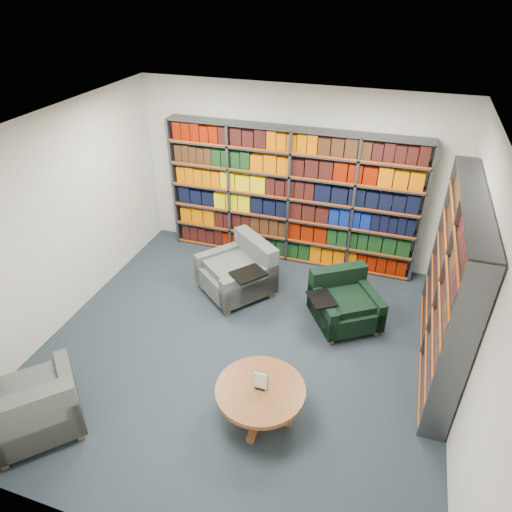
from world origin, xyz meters
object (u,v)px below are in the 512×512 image
(chair_green_right, at_px, (343,303))
(coffee_table, at_px, (260,395))
(chair_teal_left, at_px, (241,272))
(chair_teal_front, at_px, (34,411))

(chair_green_right, xyz_separation_m, coffee_table, (-0.57, -1.92, 0.07))
(chair_teal_left, xyz_separation_m, chair_teal_front, (-1.18, -3.03, -0.01))
(chair_green_right, distance_m, chair_teal_front, 3.93)
(chair_teal_left, relative_size, chair_teal_front, 1.04)
(chair_green_right, bearing_deg, coffee_table, -106.67)
(chair_green_right, bearing_deg, chair_teal_front, -134.11)
(chair_teal_left, height_order, coffee_table, chair_teal_left)
(chair_teal_front, bearing_deg, chair_green_right, 45.89)
(chair_teal_left, bearing_deg, chair_teal_front, -111.24)
(chair_green_right, xyz_separation_m, chair_teal_front, (-2.74, -2.82, 0.03))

